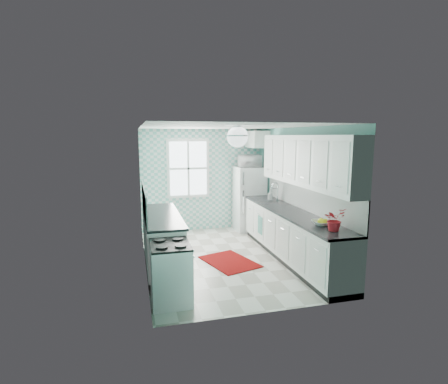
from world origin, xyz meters
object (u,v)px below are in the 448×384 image
object	(u,v)px
ceiling_light	(238,137)
sink	(270,201)
fruit_bowl	(322,223)
microwave	(250,161)
fridge	(249,199)
potted_plant	(335,219)
stove	(171,272)

from	to	relation	value
ceiling_light	sink	distance (m)	2.37
sink	fruit_bowl	xyz separation A→B (m)	(-0.00, -2.17, 0.05)
sink	fruit_bowl	bearing A→B (deg)	-87.03
ceiling_light	microwave	bearing A→B (deg)	66.97
fridge	microwave	world-z (taller)	microwave
fruit_bowl	potted_plant	world-z (taller)	potted_plant
ceiling_light	stove	xyz separation A→B (m)	(-1.20, -0.73, -1.89)
ceiling_light	microwave	distance (m)	2.90
stove	fruit_bowl	world-z (taller)	fruit_bowl
fridge	microwave	distance (m)	0.94
ceiling_light	fruit_bowl	size ratio (longest dim) A/B	1.17
fruit_bowl	potted_plant	bearing A→B (deg)	-90.00
potted_plant	fridge	bearing A→B (deg)	91.43
microwave	stove	bearing A→B (deg)	56.65
ceiling_light	fridge	size ratio (longest dim) A/B	0.22
microwave	potted_plant	bearing A→B (deg)	92.72
fridge	stove	distance (m)	4.08
stove	sink	bearing A→B (deg)	43.41
potted_plant	microwave	distance (m)	3.68
fridge	potted_plant	xyz separation A→B (m)	(0.09, -3.62, 0.32)
stove	microwave	world-z (taller)	microwave
stove	potted_plant	bearing A→B (deg)	-6.10
potted_plant	sink	bearing A→B (deg)	89.91
stove	microwave	xyz separation A→B (m)	(2.31, 3.34, 1.29)
ceiling_light	microwave	size ratio (longest dim) A/B	0.67
ceiling_light	stove	size ratio (longest dim) A/B	0.42
fruit_bowl	microwave	distance (m)	3.37
sink	potted_plant	distance (m)	2.51
fruit_bowl	potted_plant	distance (m)	0.37
ceiling_light	stove	world-z (taller)	ceiling_light
stove	potted_plant	distance (m)	2.51
stove	fruit_bowl	xyz separation A→B (m)	(2.40, 0.06, 0.54)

